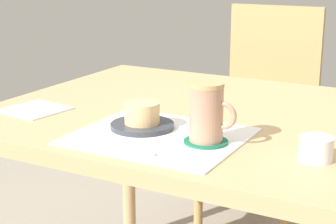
{
  "coord_description": "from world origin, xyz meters",
  "views": [
    {
      "loc": [
        0.63,
        -1.32,
        1.11
      ],
      "look_at": [
        0.03,
        -0.21,
        0.75
      ],
      "focal_mm": 60.0,
      "sensor_mm": 36.0,
      "label": 1
    }
  ],
  "objects_px": {
    "pastry": "(142,113)",
    "wooden_chair": "(264,110)",
    "sugar_bowl": "(316,149)",
    "coffee_mug": "(207,112)",
    "pastry_plate": "(142,126)",
    "dining_table": "(195,136)"
  },
  "relations": [
    {
      "from": "pastry",
      "to": "wooden_chair",
      "type": "bearing_deg",
      "value": 92.2
    },
    {
      "from": "wooden_chair",
      "to": "sugar_bowl",
      "type": "xyz_separation_m",
      "value": [
        0.46,
        -1.04,
        0.23
      ]
    },
    {
      "from": "wooden_chair",
      "to": "coffee_mug",
      "type": "distance_m",
      "value": 1.12
    },
    {
      "from": "pastry_plate",
      "to": "sugar_bowl",
      "type": "height_order",
      "value": "sugar_bowl"
    },
    {
      "from": "coffee_mug",
      "to": "sugar_bowl",
      "type": "distance_m",
      "value": 0.24
    },
    {
      "from": "pastry_plate",
      "to": "wooden_chair",
      "type": "bearing_deg",
      "value": 92.2
    },
    {
      "from": "dining_table",
      "to": "coffee_mug",
      "type": "relative_size",
      "value": 8.07
    },
    {
      "from": "coffee_mug",
      "to": "dining_table",
      "type": "bearing_deg",
      "value": 120.71
    },
    {
      "from": "wooden_chair",
      "to": "pastry",
      "type": "height_order",
      "value": "wooden_chair"
    },
    {
      "from": "coffee_mug",
      "to": "pastry",
      "type": "bearing_deg",
      "value": 171.59
    },
    {
      "from": "dining_table",
      "to": "sugar_bowl",
      "type": "xyz_separation_m",
      "value": [
        0.38,
        -0.23,
        0.1
      ]
    },
    {
      "from": "wooden_chair",
      "to": "dining_table",
      "type": "bearing_deg",
      "value": 93.78
    },
    {
      "from": "pastry_plate",
      "to": "pastry",
      "type": "distance_m",
      "value": 0.03
    },
    {
      "from": "pastry_plate",
      "to": "pastry",
      "type": "xyz_separation_m",
      "value": [
        0.0,
        0.0,
        0.03
      ]
    },
    {
      "from": "coffee_mug",
      "to": "sugar_bowl",
      "type": "height_order",
      "value": "coffee_mug"
    },
    {
      "from": "coffee_mug",
      "to": "sugar_bowl",
      "type": "xyz_separation_m",
      "value": [
        0.24,
        0.02,
        -0.05
      ]
    },
    {
      "from": "dining_table",
      "to": "wooden_chair",
      "type": "distance_m",
      "value": 0.83
    },
    {
      "from": "dining_table",
      "to": "sugar_bowl",
      "type": "height_order",
      "value": "sugar_bowl"
    },
    {
      "from": "dining_table",
      "to": "pastry_plate",
      "type": "distance_m",
      "value": 0.24
    },
    {
      "from": "dining_table",
      "to": "wooden_chair",
      "type": "relative_size",
      "value": 1.17
    },
    {
      "from": "dining_table",
      "to": "pastry_plate",
      "type": "xyz_separation_m",
      "value": [
        -0.04,
        -0.22,
        0.08
      ]
    },
    {
      "from": "sugar_bowl",
      "to": "coffee_mug",
      "type": "bearing_deg",
      "value": -176.27
    }
  ]
}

